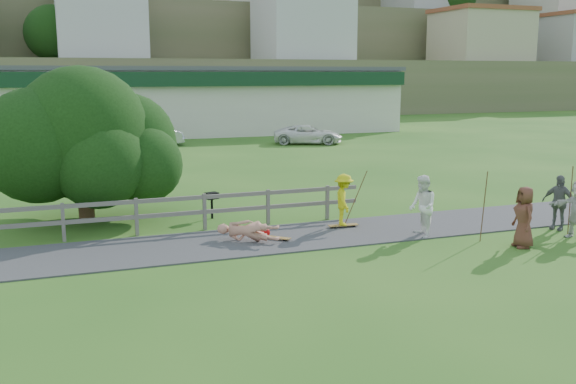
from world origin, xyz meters
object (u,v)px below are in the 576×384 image
skater_fallen (248,231)px  tree (84,162)px  skater_rider (344,203)px  spectator_a (422,206)px  spectator_b (558,202)px  car_white (308,134)px  spectator_c (524,217)px  bbq (212,206)px  car_silver (146,134)px

skater_fallen → tree: 6.17m
skater_rider → skater_fallen: (-3.18, -0.58, -0.46)m
spectator_a → spectator_b: (4.30, -0.63, -0.06)m
spectator_a → tree: bearing=-111.2°
skater_fallen → car_white: car_white is taller
spectator_c → car_white: 26.00m
car_white → tree: size_ratio=0.68×
spectator_b → spectator_c: 2.65m
tree → car_white: bearing=50.7°
bbq → car_white: bearing=42.8°
car_white → bbq: bearing=170.2°
skater_fallen → spectator_c: size_ratio=1.06×
skater_rider → spectator_c: spectator_c is taller
skater_rider → skater_fallen: 3.27m
car_white → car_silver: bearing=96.9°
car_silver → spectator_b: bearing=-161.0°
spectator_a → spectator_b: bearing=92.1°
car_white → bbq: car_white is taller
car_white → spectator_b: bearing=-164.0°
car_white → bbq: size_ratio=5.32×
spectator_b → bbq: spectator_b is taller
spectator_b → tree: 14.60m
car_silver → tree: 21.24m
spectator_a → bbq: (-5.09, 4.39, -0.47)m
skater_rider → car_white: 23.38m
skater_rider → bbq: size_ratio=1.84×
bbq → skater_fallen: bearing=-103.2°
spectator_c → tree: tree is taller
spectator_b → bbq: size_ratio=1.95×
spectator_c → bbq: size_ratio=1.96×
skater_fallen → car_white: bearing=13.1°
spectator_b → bbq: bearing=-144.3°
tree → spectator_c: bearing=-34.3°
spectator_c → car_white: bearing=-176.4°
spectator_a → car_white: spectator_a is taller
skater_rider → spectator_b: 6.41m
skater_fallen → car_white: size_ratio=0.39×
skater_rider → bbq: 4.36m
skater_rider → car_white: size_ratio=0.35×
skater_fallen → car_silver: size_ratio=0.38×
spectator_b → skater_fallen: bearing=-127.0°
car_silver → bbq: bearing=179.1°
spectator_b → bbq: (-9.39, 5.03, -0.40)m
spectator_c → tree: size_ratio=0.25×
skater_fallen → spectator_a: bearing=-64.3°
skater_fallen → spectator_a: size_ratio=0.99×
car_silver → car_white: 10.48m
skater_rider → tree: tree is taller
spectator_b → spectator_c: bearing=-87.6°
spectator_c → bbq: (-7.05, 6.30, -0.41)m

